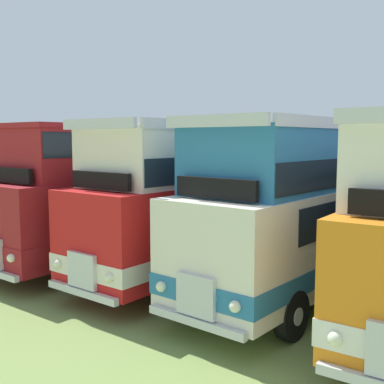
{
  "coord_description": "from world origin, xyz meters",
  "views": [
    {
      "loc": [
        6.69,
        -12.19,
        4.04
      ],
      "look_at": [
        -3.45,
        0.99,
        2.2
      ],
      "focal_mm": 44.52,
      "sensor_mm": 36.0,
      "label": 1
    }
  ],
  "objects_px": {
    "bus_first_in_row": "(77,183)",
    "bus_second_in_row": "(144,184)",
    "bus_fourth_in_row": "(323,201)",
    "bus_third_in_row": "(214,195)"
  },
  "relations": [
    {
      "from": "bus_third_in_row",
      "to": "bus_fourth_in_row",
      "type": "distance_m",
      "value": 3.31
    },
    {
      "from": "bus_first_in_row",
      "to": "bus_third_in_row",
      "type": "bearing_deg",
      "value": 0.02
    },
    {
      "from": "bus_second_in_row",
      "to": "bus_fourth_in_row",
      "type": "bearing_deg",
      "value": 1.65
    },
    {
      "from": "bus_first_in_row",
      "to": "bus_fourth_in_row",
      "type": "bearing_deg",
      "value": 3.23
    },
    {
      "from": "bus_fourth_in_row",
      "to": "bus_second_in_row",
      "type": "bearing_deg",
      "value": -178.35
    },
    {
      "from": "bus_first_in_row",
      "to": "bus_second_in_row",
      "type": "height_order",
      "value": "bus_first_in_row"
    },
    {
      "from": "bus_third_in_row",
      "to": "bus_fourth_in_row",
      "type": "height_order",
      "value": "same"
    },
    {
      "from": "bus_third_in_row",
      "to": "bus_fourth_in_row",
      "type": "bearing_deg",
      "value": 9.56
    },
    {
      "from": "bus_second_in_row",
      "to": "bus_third_in_row",
      "type": "relative_size",
      "value": 1.14
    },
    {
      "from": "bus_first_in_row",
      "to": "bus_second_in_row",
      "type": "xyz_separation_m",
      "value": [
        3.26,
        0.36,
        0.11
      ]
    }
  ]
}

